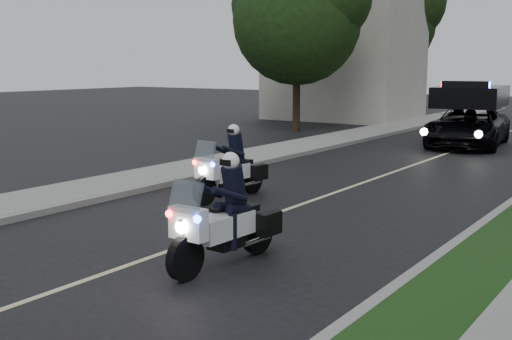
% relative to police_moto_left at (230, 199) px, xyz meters
% --- Properties ---
extents(ground, '(120.00, 120.00, 0.00)m').
position_rel_police_moto_left_xyz_m(ground, '(1.76, -3.56, 0.00)').
color(ground, black).
rests_on(ground, ground).
extents(curb_left, '(0.20, 60.00, 0.15)m').
position_rel_police_moto_left_xyz_m(curb_left, '(-2.34, 6.44, 0.07)').
color(curb_left, gray).
rests_on(curb_left, ground).
extents(sidewalk_left, '(2.00, 60.00, 0.16)m').
position_rel_police_moto_left_xyz_m(sidewalk_left, '(-3.44, 6.44, 0.08)').
color(sidewalk_left, gray).
rests_on(sidewalk_left, ground).
extents(building_far, '(8.00, 6.00, 7.00)m').
position_rel_police_moto_left_xyz_m(building_far, '(-8.24, 22.44, 3.50)').
color(building_far, '#A8A396').
rests_on(building_far, ground).
extents(lane_marking, '(0.12, 50.00, 0.01)m').
position_rel_police_moto_left_xyz_m(lane_marking, '(1.76, 6.44, 0.00)').
color(lane_marking, '#BFB78C').
rests_on(lane_marking, ground).
extents(police_moto_left, '(0.88, 2.17, 1.80)m').
position_rel_police_moto_left_xyz_m(police_moto_left, '(0.00, 0.00, 0.00)').
color(police_moto_left, white).
rests_on(police_moto_left, ground).
extents(police_moto_right, '(0.87, 2.21, 1.84)m').
position_rel_police_moto_left_xyz_m(police_moto_right, '(3.06, -4.28, 0.00)').
color(police_moto_right, silver).
rests_on(police_moto_right, ground).
extents(police_suv, '(3.32, 5.98, 2.77)m').
position_rel_police_moto_left_xyz_m(police_suv, '(1.74, 13.46, 0.00)').
color(police_suv, black).
rests_on(police_suv, ground).
extents(bicycle, '(0.76, 1.89, 0.97)m').
position_rel_police_moto_left_xyz_m(bicycle, '(-1.35, 22.29, 0.00)').
color(bicycle, black).
rests_on(bicycle, ground).
extents(cyclist, '(0.66, 0.47, 1.77)m').
position_rel_police_moto_left_xyz_m(cyclist, '(-1.35, 22.29, 0.00)').
color(cyclist, black).
rests_on(cyclist, ground).
extents(tree_left_near, '(7.99, 7.99, 10.23)m').
position_rel_police_moto_left_xyz_m(tree_left_near, '(-6.93, 14.79, 0.00)').
color(tree_left_near, '#1B3812').
rests_on(tree_left_near, ground).
extents(tree_left_far, '(6.93, 6.93, 11.24)m').
position_rel_police_moto_left_xyz_m(tree_left_far, '(-7.46, 25.76, 0.00)').
color(tree_left_far, '#1B320F').
rests_on(tree_left_far, ground).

